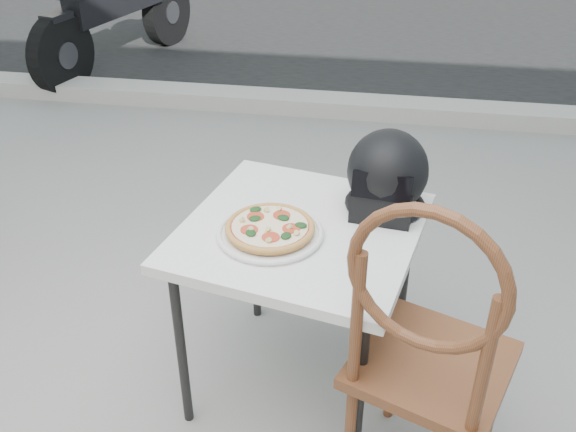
% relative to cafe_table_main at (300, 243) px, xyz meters
% --- Properties ---
extents(ground, '(80.00, 80.00, 0.00)m').
position_rel_cafe_table_main_xyz_m(ground, '(-0.49, -0.32, -0.65)').
color(ground, gray).
rests_on(ground, ground).
extents(curb, '(30.00, 0.25, 0.12)m').
position_rel_cafe_table_main_xyz_m(curb, '(-0.49, 2.68, -0.59)').
color(curb, '#A9A59E').
rests_on(curb, ground).
extents(cafe_table_main, '(0.89, 0.89, 0.71)m').
position_rel_cafe_table_main_xyz_m(cafe_table_main, '(0.00, 0.00, 0.00)').
color(cafe_table_main, white).
rests_on(cafe_table_main, ground).
extents(plate, '(0.35, 0.35, 0.02)m').
position_rel_cafe_table_main_xyz_m(plate, '(-0.09, -0.07, 0.07)').
color(plate, white).
rests_on(plate, cafe_table_main).
extents(pizza, '(0.36, 0.36, 0.04)m').
position_rel_cafe_table_main_xyz_m(pizza, '(-0.09, -0.07, 0.10)').
color(pizza, '#C98F49').
rests_on(pizza, plate).
extents(helmet, '(0.31, 0.32, 0.28)m').
position_rel_cafe_table_main_xyz_m(helmet, '(0.27, 0.16, 0.19)').
color(helmet, black).
rests_on(helmet, cafe_table_main).
extents(cafe_chair_main, '(0.56, 0.56, 1.12)m').
position_rel_cafe_table_main_xyz_m(cafe_chair_main, '(0.41, -0.40, -0.02)').
color(cafe_chair_main, brown).
rests_on(cafe_chair_main, ground).
extents(motorcycle, '(0.73, 1.99, 1.01)m').
position_rel_cafe_table_main_xyz_m(motorcycle, '(-2.08, 3.44, -0.20)').
color(motorcycle, black).
rests_on(motorcycle, street_asphalt).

